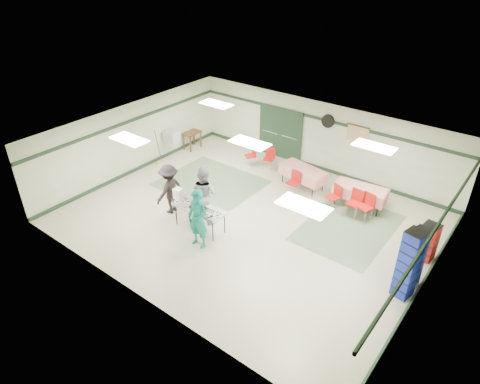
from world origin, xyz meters
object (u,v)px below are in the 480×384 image
Objects in this scene: chair_loose_b at (252,154)px; crate_stack_red at (428,242)px; volunteer_teal at (198,219)px; chair_b at (335,194)px; dining_table_a at (360,192)px; crate_stack_blue_b at (408,265)px; volunteer_dark at (169,189)px; chair_c at (367,204)px; volunteer_grey at (204,194)px; chair_d at (294,180)px; printer_table at (192,135)px; broom at (158,146)px; chair_loose_a at (270,156)px; office_printer at (172,136)px; chair_a at (356,200)px; crate_stack_blue_a at (416,256)px; dining_table_b at (303,173)px; serving_table at (200,209)px.

crate_stack_red is at bearing 18.95° from chair_loose_b.
chair_b is at bearing 60.63° from volunteer_teal.
crate_stack_blue_b reaches higher than dining_table_a.
chair_c is at bearing 119.47° from volunteer_dark.
crate_stack_blue_b is (6.25, 0.52, 0.05)m from volunteer_grey.
chair_d is at bearing 170.41° from crate_stack_red.
broom reaches higher than printer_table.
chair_c is 5.23m from chair_loose_b.
chair_b is 7.06m from printer_table.
crate_stack_blue_b is at bearing 14.52° from volunteer_teal.
volunteer_grey is 4.27m from chair_loose_a.
volunteer_teal reaches higher than chair_c.
chair_loose_a is 4.06m from office_printer.
office_printer is (-0.00, -1.17, 0.33)m from printer_table.
volunteer_grey reaches higher than chair_a.
office_printer is at bearing -176.39° from dining_table_a.
crate_stack_blue_a is 10.40m from office_printer.
broom is at bearing -165.74° from chair_a.
chair_c is (4.10, 3.19, -0.37)m from volunteer_grey.
crate_stack_blue_b is (0.00, -0.62, 0.14)m from crate_stack_blue_a.
office_printer reaches higher than dining_table_a.
broom is (-5.53, -1.88, 0.18)m from dining_table_b.
chair_loose_b is (-2.47, 0.83, -0.03)m from chair_d.
chair_a is at bearing -141.98° from volunteer_grey.
volunteer_teal is 5.22m from chair_a.
printer_table is (-10.30, 1.36, 0.05)m from crate_stack_red.
printer_table is (-4.82, 4.84, -0.31)m from volunteer_teal.
volunteer_grey is at bearing -100.80° from dining_table_b.
chair_a is at bearing -3.69° from printer_table.
crate_stack_blue_b is (6.62, -3.71, 0.47)m from chair_loose_a.
volunteer_grey is 0.95× the size of crate_stack_blue_b.
dining_table_b reaches higher than serving_table.
dining_table_a is (3.37, 4.23, -0.14)m from serving_table.
chair_loose_b reaches higher than serving_table.
chair_a is at bearing 3.29° from chair_d.
chair_d is at bearing 157.14° from crate_stack_blue_a.
dining_table_b is 1.95× the size of chair_c.
serving_table is 4.39m from dining_table_b.
dining_table_a is at bearing 20.50° from broom.
broom is at bearing -151.47° from dining_table_b.
broom is at bearing 146.51° from volunteer_teal.
chair_c is 0.82× the size of crate_stack_red.
printer_table is (-4.29, 4.21, -0.09)m from serving_table.
volunteer_dark reaches higher than chair_loose_a.
chair_a is 0.72m from chair_b.
volunteer_dark is at bearing -168.71° from crate_stack_blue_a.
chair_d is 5.50m from office_printer.
dining_table_a is 7.75m from office_printer.
crate_stack_blue_b reaches higher than dining_table_b.
chair_loose_b reaches higher than dining_table_b.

